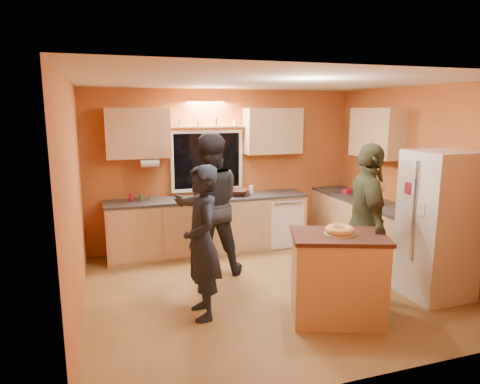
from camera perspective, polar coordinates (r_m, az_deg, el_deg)
name	(u,v)px	position (r m, az deg, el deg)	size (l,w,h in m)	color
ground	(268,289)	(5.67, 3.73, -12.77)	(4.50, 4.50, 0.00)	brown
room_shell	(266,160)	(5.65, 3.51, 4.24)	(4.54, 4.04, 2.61)	#B8722F
back_counter	(231,223)	(7.04, -1.28, -4.09)	(4.23, 0.62, 0.90)	tan
right_counter	(375,232)	(6.83, 17.59, -5.07)	(0.62, 1.84, 0.90)	tan
refrigerator	(438,225)	(5.72, 24.92, -4.02)	(0.72, 0.70, 1.80)	silver
island	(338,276)	(4.86, 12.88, -10.90)	(1.17, 0.98, 0.97)	tan
bundt_pastry	(340,230)	(4.70, 13.15, -4.99)	(0.31, 0.31, 0.09)	tan
person_left	(202,243)	(4.70, -5.08, -6.75)	(0.62, 0.41, 1.70)	black
person_center	(209,205)	(5.91, -4.19, -1.70)	(0.96, 0.75, 1.97)	black
person_right	(367,223)	(5.32, 16.61, -3.97)	(1.11, 0.46, 1.90)	#373C26
mixing_bowl	(237,192)	(6.97, -0.42, -0.03)	(0.41, 0.41, 0.10)	black
utensil_crock	(217,191)	(6.86, -3.10, 0.08)	(0.14, 0.14, 0.17)	beige
potted_plant	(376,194)	(6.64, 17.64, -0.29)	(0.26, 0.22, 0.28)	gray
red_box	(348,191)	(7.37, 14.16, 0.11)	(0.16, 0.12, 0.07)	maroon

